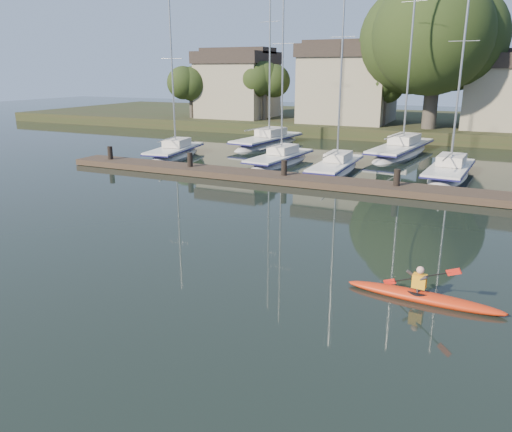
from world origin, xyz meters
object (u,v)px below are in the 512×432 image
at_px(sailboat_0, 175,158).
at_px(sailboat_6, 401,157).
at_px(sailboat_2, 335,173).
at_px(sailboat_3, 448,180).
at_px(sailboat_1, 280,166).
at_px(dock, 337,183).
at_px(sailboat_5, 267,147).
at_px(kayak, 422,295).

bearing_deg(sailboat_0, sailboat_6, 19.74).
height_order(sailboat_2, sailboat_3, sailboat_2).
xyz_separation_m(sailboat_1, sailboat_3, (10.44, 0.08, -0.02)).
height_order(dock, sailboat_5, sailboat_5).
xyz_separation_m(kayak, sailboat_1, (-11.18, 17.22, -0.33)).
distance_m(sailboat_5, sailboat_6, 10.66).
xyz_separation_m(kayak, sailboat_2, (-7.12, 16.24, -0.32)).
bearing_deg(sailboat_0, kayak, -49.50).
distance_m(dock, sailboat_5, 15.66).
bearing_deg(sailboat_0, sailboat_5, 55.45).
bearing_deg(sailboat_1, dock, -38.74).
height_order(kayak, sailboat_2, sailboat_2).
bearing_deg(dock, sailboat_2, 107.38).
xyz_separation_m(dock, sailboat_5, (-9.47, 12.47, -0.41)).
distance_m(sailboat_1, sailboat_2, 4.19).
relative_size(sailboat_3, sailboat_5, 0.79).
height_order(sailboat_3, sailboat_5, sailboat_5).
bearing_deg(sailboat_3, sailboat_1, -175.59).
height_order(kayak, dock, kayak).
distance_m(kayak, sailboat_5, 28.84).
xyz_separation_m(kayak, sailboat_6, (-4.60, 24.43, -0.37)).
height_order(sailboat_3, sailboat_6, sailboat_6).
bearing_deg(sailboat_2, kayak, -66.43).
relative_size(sailboat_0, sailboat_6, 0.65).
distance_m(sailboat_0, sailboat_2, 11.98).
bearing_deg(dock, kayak, -64.25).
xyz_separation_m(sailboat_2, sailboat_3, (6.37, 1.06, -0.03)).
xyz_separation_m(sailboat_1, sailboat_6, (6.58, 7.21, -0.03)).
bearing_deg(sailboat_3, dock, -129.66).
bearing_deg(dock, sailboat_5, 127.21).
bearing_deg(sailboat_3, sailboat_2, -166.59).
relative_size(kayak, sailboat_5, 0.25).
relative_size(sailboat_2, sailboat_3, 1.03).
relative_size(kayak, sailboat_1, 0.32).
bearing_deg(dock, sailboat_3, 46.35).
bearing_deg(kayak, sailboat_2, 117.63).
relative_size(sailboat_0, sailboat_3, 0.90).
distance_m(sailboat_0, sailboat_6, 16.40).
xyz_separation_m(dock, sailboat_2, (-1.33, 4.24, -0.37)).
bearing_deg(dock, sailboat_0, 160.40).
distance_m(sailboat_0, sailboat_5, 8.63).
relative_size(sailboat_2, sailboat_5, 0.81).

